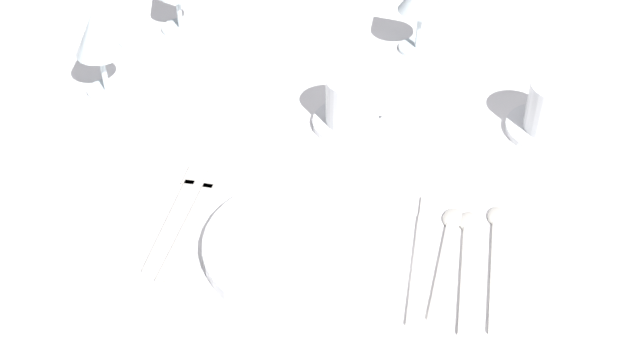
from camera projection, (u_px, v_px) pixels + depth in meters
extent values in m
cube|color=white|center=(331.00, 139.00, 1.26)|extent=(1.80, 1.10, 0.04)
cube|color=white|center=(381.00, 29.00, 1.74)|extent=(1.80, 0.01, 0.18)
cylinder|color=brown|center=(43.00, 111.00, 1.96)|extent=(0.07, 0.07, 0.70)
cylinder|color=white|center=(301.00, 245.00, 1.04)|extent=(0.25, 0.25, 0.02)
cube|color=beige|center=(186.00, 230.00, 1.07)|extent=(0.02, 0.19, 0.00)
cube|color=beige|center=(211.00, 180.00, 1.15)|extent=(0.02, 0.04, 0.00)
cube|color=beige|center=(170.00, 224.00, 1.08)|extent=(0.02, 0.18, 0.00)
cube|color=beige|center=(193.00, 176.00, 1.16)|extent=(0.02, 0.04, 0.00)
cube|color=beige|center=(419.00, 268.00, 1.02)|extent=(0.03, 0.19, 0.00)
cube|color=beige|center=(425.00, 211.00, 1.10)|extent=(0.02, 0.06, 0.00)
cube|color=beige|center=(443.00, 269.00, 1.02)|extent=(0.02, 0.17, 0.00)
ellipsoid|color=beige|center=(453.00, 218.00, 1.09)|extent=(0.03, 0.04, 0.01)
cube|color=beige|center=(466.00, 278.00, 1.01)|extent=(0.02, 0.18, 0.00)
ellipsoid|color=beige|center=(469.00, 222.00, 1.08)|extent=(0.03, 0.04, 0.01)
cube|color=beige|center=(496.00, 274.00, 1.01)|extent=(0.02, 0.19, 0.00)
ellipsoid|color=beige|center=(498.00, 217.00, 1.09)|extent=(0.03, 0.04, 0.01)
cylinder|color=white|center=(550.00, 129.00, 1.24)|extent=(0.14, 0.14, 0.01)
cylinder|color=white|center=(555.00, 107.00, 1.21)|extent=(0.09, 0.09, 0.07)
torus|color=white|center=(585.00, 108.00, 1.20)|extent=(0.05, 0.01, 0.05)
cylinder|color=white|center=(352.00, 123.00, 1.25)|extent=(0.12, 0.12, 0.01)
cylinder|color=white|center=(352.00, 100.00, 1.23)|extent=(0.08, 0.08, 0.07)
torus|color=white|center=(379.00, 101.00, 1.22)|extent=(0.05, 0.01, 0.05)
cylinder|color=silver|center=(107.00, 90.00, 1.33)|extent=(0.07, 0.07, 0.01)
cylinder|color=silver|center=(104.00, 71.00, 1.30)|extent=(0.01, 0.01, 0.07)
cone|color=silver|center=(96.00, 33.00, 1.26)|extent=(0.08, 0.08, 0.07)
cylinder|color=silver|center=(417.00, 48.00, 1.43)|extent=(0.07, 0.07, 0.01)
cylinder|color=silver|center=(419.00, 29.00, 1.40)|extent=(0.01, 0.01, 0.07)
cylinder|color=silver|center=(181.00, 28.00, 1.48)|extent=(0.07, 0.07, 0.01)
cylinder|color=silver|center=(179.00, 11.00, 1.46)|extent=(0.01, 0.01, 0.06)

